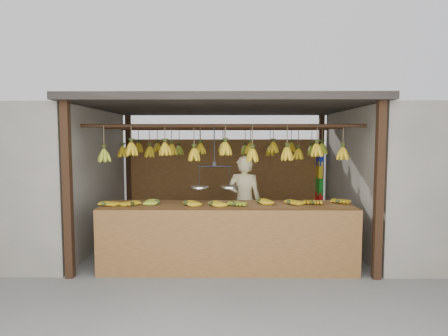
{
  "coord_description": "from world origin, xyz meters",
  "views": [
    {
      "loc": [
        0.07,
        -6.26,
        1.83
      ],
      "look_at": [
        0.0,
        0.3,
        1.3
      ],
      "focal_mm": 30.0,
      "sensor_mm": 36.0,
      "label": 1
    }
  ],
  "objects": [
    {
      "name": "counter",
      "position": [
        0.06,
        -1.23,
        0.71
      ],
      "size": [
        3.52,
        0.79,
        0.96
      ],
      "color": "brown",
      "rests_on": "ground"
    },
    {
      "name": "neighbor_right",
      "position": [
        3.6,
        0.0,
        1.15
      ],
      "size": [
        3.0,
        3.0,
        2.3
      ],
      "primitive_type": "cube",
      "color": "slate",
      "rests_on": "ground"
    },
    {
      "name": "hanging_bananas",
      "position": [
        0.0,
        0.0,
        1.62
      ],
      "size": [
        3.56,
        2.25,
        0.4
      ],
      "color": "#92A523",
      "rests_on": "ground"
    },
    {
      "name": "neighbor_left",
      "position": [
        -3.6,
        0.0,
        1.15
      ],
      "size": [
        3.0,
        3.0,
        2.3
      ],
      "primitive_type": "cube",
      "color": "slate",
      "rests_on": "ground"
    },
    {
      "name": "ground",
      "position": [
        0.0,
        0.0,
        0.0
      ],
      "size": [
        80.0,
        80.0,
        0.0
      ],
      "primitive_type": "plane",
      "color": "#5B5B57"
    },
    {
      "name": "balance_scale",
      "position": [
        -0.12,
        -1.0,
        1.19
      ],
      "size": [
        0.67,
        0.27,
        0.88
      ],
      "color": "black",
      "rests_on": "ground"
    },
    {
      "name": "bag_bundles",
      "position": [
        1.94,
        1.35,
        1.0
      ],
      "size": [
        0.08,
        0.26,
        1.22
      ],
      "color": "#1426BF",
      "rests_on": "ground"
    },
    {
      "name": "vendor",
      "position": [
        0.34,
        -0.09,
        0.77
      ],
      "size": [
        0.62,
        0.47,
        1.54
      ],
      "primitive_type": "imported",
      "rotation": [
        0.0,
        0.0,
        2.94
      ],
      "color": "beige",
      "rests_on": "ground"
    },
    {
      "name": "stall",
      "position": [
        0.0,
        0.33,
        1.97
      ],
      "size": [
        4.3,
        3.3,
        2.4
      ],
      "color": "black",
      "rests_on": "ground"
    }
  ]
}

